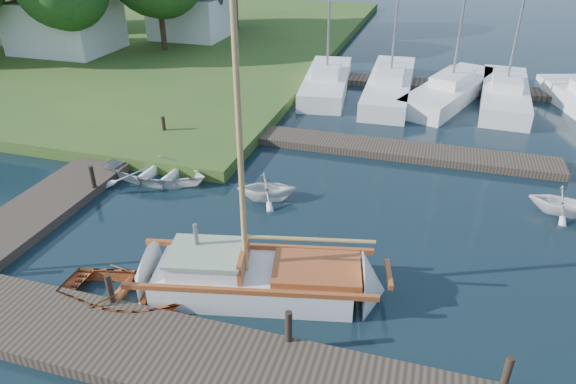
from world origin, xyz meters
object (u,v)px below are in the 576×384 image
(tender_b, at_px, (267,185))
(marina_boat_2, at_px, (451,89))
(marina_boat_1, at_px, (390,84))
(mooring_post_2, at_px, (289,326))
(sailboat, at_px, (261,280))
(mooring_post_4, at_px, (92,177))
(mooring_post_5, at_px, (164,126))
(tender_d, at_px, (563,199))
(house_c, at_px, (189,8))
(mooring_post_3, at_px, (507,372))
(tender_a, at_px, (156,168))
(house_a, at_px, (62,12))
(marina_boat_3, at_px, (505,92))
(dinghy, at_px, (126,290))
(mooring_post_1, at_px, (110,289))
(marina_boat_0, at_px, (327,80))

(tender_b, bearing_deg, marina_boat_2, -40.63)
(marina_boat_1, bearing_deg, mooring_post_2, 178.25)
(sailboat, relative_size, tender_b, 4.83)
(mooring_post_4, height_order, marina_boat_2, marina_boat_2)
(mooring_post_2, xyz_separation_m, mooring_post_5, (-8.50, 10.00, 0.00))
(tender_d, xyz_separation_m, marina_boat_2, (-3.68, 11.02, 0.04))
(mooring_post_2, height_order, mooring_post_5, same)
(house_c, bearing_deg, mooring_post_3, -53.47)
(mooring_post_3, relative_size, sailboat, 0.08)
(mooring_post_3, distance_m, marina_boat_2, 19.32)
(mooring_post_5, bearing_deg, house_c, 112.38)
(mooring_post_5, distance_m, tender_a, 3.58)
(mooring_post_3, bearing_deg, marina_boat_1, 103.24)
(tender_b, relative_size, house_a, 0.32)
(mooring_post_4, relative_size, mooring_post_5, 1.00)
(marina_boat_3, distance_m, house_c, 22.67)
(house_c, bearing_deg, house_a, -135.00)
(mooring_post_3, bearing_deg, dinghy, 177.26)
(mooring_post_2, relative_size, tender_b, 0.39)
(tender_a, xyz_separation_m, marina_boat_2, (10.18, 12.53, 0.16))
(mooring_post_1, relative_size, mooring_post_3, 1.00)
(mooring_post_4, relative_size, sailboat, 0.08)
(marina_boat_0, height_order, marina_boat_2, marina_boat_0)
(dinghy, bearing_deg, mooring_post_5, 21.94)
(mooring_post_4, height_order, house_c, house_c)
(marina_boat_1, bearing_deg, house_c, 61.63)
(mooring_post_5, distance_m, marina_boat_2, 14.87)
(mooring_post_1, bearing_deg, marina_boat_2, 68.40)
(tender_a, relative_size, house_a, 0.64)
(house_c, bearing_deg, mooring_post_1, -67.83)
(sailboat, bearing_deg, mooring_post_5, 119.01)
(mooring_post_1, xyz_separation_m, house_c, (-11.00, 27.00, 1.88))
(mooring_post_2, bearing_deg, tender_b, 112.48)
(tender_a, distance_m, marina_boat_1, 14.38)
(tender_a, bearing_deg, mooring_post_2, -129.11)
(dinghy, distance_m, tender_b, 6.23)
(tender_a, xyz_separation_m, house_a, (-14.44, 14.26, 2.55))
(mooring_post_3, height_order, tender_b, mooring_post_3)
(tender_a, bearing_deg, marina_boat_0, -11.99)
(tender_a, xyz_separation_m, marina_boat_1, (7.02, 12.55, 0.15))
(mooring_post_5, bearing_deg, sailboat, -48.78)
(tender_a, height_order, marina_boat_1, marina_boat_1)
(marina_boat_0, bearing_deg, mooring_post_5, 143.41)
(mooring_post_1, distance_m, marina_boat_0, 18.96)
(marina_boat_3, bearing_deg, marina_boat_0, 96.47)
(mooring_post_1, distance_m, mooring_post_5, 10.77)
(marina_boat_2, relative_size, marina_boat_3, 1.06)
(tender_d, distance_m, marina_boat_1, 12.99)
(sailboat, relative_size, marina_boat_3, 0.92)
(marina_boat_0, height_order, house_a, marina_boat_0)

